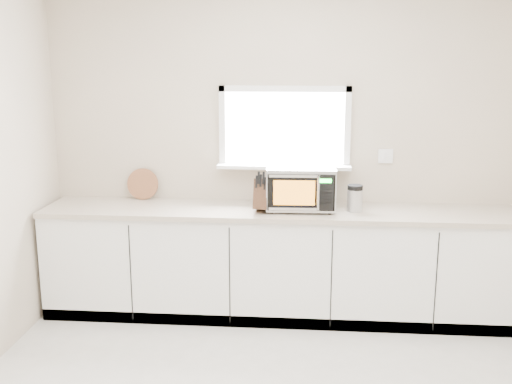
# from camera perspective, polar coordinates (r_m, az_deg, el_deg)

# --- Properties ---
(back_wall) EXTENTS (4.00, 0.17, 2.70)m
(back_wall) POSITION_cam_1_polar(r_m,az_deg,el_deg) (5.10, 2.72, 4.05)
(back_wall) COLOR #AFA08B
(back_wall) RESTS_ON ground
(cabinets) EXTENTS (3.92, 0.60, 0.88)m
(cabinets) POSITION_cam_1_polar(r_m,az_deg,el_deg) (5.03, 2.47, -6.91)
(cabinets) COLOR white
(cabinets) RESTS_ON ground
(countertop) EXTENTS (3.92, 0.64, 0.04)m
(countertop) POSITION_cam_1_polar(r_m,az_deg,el_deg) (4.89, 2.52, -1.86)
(countertop) COLOR #BEAE9D
(countertop) RESTS_ON cabinets
(microwave) EXTENTS (0.56, 0.46, 0.35)m
(microwave) POSITION_cam_1_polar(r_m,az_deg,el_deg) (4.86, 4.28, 0.51)
(microwave) COLOR black
(microwave) RESTS_ON countertop
(knife_block) EXTENTS (0.13, 0.24, 0.34)m
(knife_block) POSITION_cam_1_polar(r_m,az_deg,el_deg) (4.77, 0.56, -0.19)
(knife_block) COLOR #4D2D1B
(knife_block) RESTS_ON countertop
(cutting_board) EXTENTS (0.27, 0.07, 0.27)m
(cutting_board) POSITION_cam_1_polar(r_m,az_deg,el_deg) (5.28, -10.74, 0.76)
(cutting_board) COLOR brown
(cutting_board) RESTS_ON countertop
(coffee_grinder) EXTENTS (0.16, 0.16, 0.22)m
(coffee_grinder) POSITION_cam_1_polar(r_m,az_deg,el_deg) (4.85, 9.39, -0.57)
(coffee_grinder) COLOR #B7B9BF
(coffee_grinder) RESTS_ON countertop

